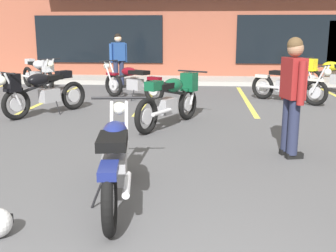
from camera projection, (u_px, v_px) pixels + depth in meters
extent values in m
plane|color=#515154|center=(192.00, 149.00, 6.33)|extent=(80.00, 80.00, 0.00)
cube|color=#A8A59E|center=(198.00, 80.00, 14.40)|extent=(22.00, 1.80, 0.14)
cube|color=brown|center=(200.00, 24.00, 17.54)|extent=(18.42, 5.58, 4.05)
cube|color=black|center=(99.00, 39.00, 15.22)|extent=(4.72, 0.06, 1.70)
cube|color=black|center=(304.00, 40.00, 14.63)|extent=(4.72, 0.06, 1.70)
cube|color=#DBCC4C|center=(55.00, 97.00, 11.23)|extent=(0.12, 4.80, 0.01)
cube|color=#DBCC4C|center=(149.00, 98.00, 11.02)|extent=(0.12, 4.80, 0.01)
cube|color=#DBCC4C|center=(246.00, 100.00, 10.82)|extent=(0.12, 4.80, 0.01)
torus|color=black|center=(110.00, 200.00, 3.60)|extent=(0.19, 0.65, 0.64)
cylinder|color=#B7B7BC|center=(110.00, 200.00, 3.60)|extent=(0.10, 0.29, 0.29)
torus|color=black|center=(119.00, 153.00, 5.00)|extent=(0.19, 0.65, 0.64)
cylinder|color=#B7B7BC|center=(119.00, 153.00, 5.00)|extent=(0.10, 0.29, 0.29)
cylinder|color=silver|center=(112.00, 125.00, 5.02)|extent=(0.09, 0.33, 0.66)
cylinder|color=silver|center=(126.00, 125.00, 5.03)|extent=(0.09, 0.33, 0.66)
cylinder|color=black|center=(119.00, 98.00, 5.03)|extent=(0.66, 0.12, 0.03)
sphere|color=silver|center=(119.00, 108.00, 5.14)|extent=(0.19, 0.19, 0.17)
cube|color=navy|center=(119.00, 128.00, 4.97)|extent=(0.19, 0.38, 0.06)
cube|color=#9E9EA3|center=(114.00, 168.00, 4.21)|extent=(0.29, 0.43, 0.28)
cylinder|color=silver|center=(127.00, 184.00, 3.86)|extent=(0.15, 0.55, 0.07)
cylinder|color=black|center=(115.00, 140.00, 4.35)|extent=(0.19, 0.94, 0.26)
ellipsoid|color=navy|center=(115.00, 132.00, 4.35)|extent=(0.32, 0.51, 0.22)
cube|color=black|center=(113.00, 141.00, 4.00)|extent=(0.35, 0.55, 0.10)
cube|color=navy|center=(108.00, 170.00, 3.52)|extent=(0.21, 0.38, 0.08)
cylinder|color=black|center=(97.00, 195.00, 4.19)|extent=(0.14, 0.04, 0.29)
torus|color=black|center=(154.00, 90.00, 10.34)|extent=(0.58, 0.44, 0.64)
cylinder|color=#B7B7BC|center=(154.00, 90.00, 10.34)|extent=(0.27, 0.21, 0.29)
torus|color=black|center=(114.00, 85.00, 11.23)|extent=(0.58, 0.44, 0.64)
cylinder|color=#B7B7BC|center=(114.00, 85.00, 11.23)|extent=(0.27, 0.21, 0.29)
cylinder|color=silver|center=(108.00, 73.00, 11.15)|extent=(0.29, 0.22, 0.66)
cylinder|color=silver|center=(113.00, 73.00, 11.29)|extent=(0.29, 0.22, 0.66)
cylinder|color=black|center=(108.00, 61.00, 11.20)|extent=(0.40, 0.56, 0.03)
sphere|color=silver|center=(107.00, 66.00, 11.28)|extent=(0.24, 0.24, 0.17)
cube|color=maroon|center=(112.00, 74.00, 11.19)|extent=(0.38, 0.32, 0.06)
cube|color=#9E9EA3|center=(135.00, 84.00, 10.72)|extent=(0.47, 0.42, 0.28)
cylinder|color=silver|center=(150.00, 87.00, 10.61)|extent=(0.49, 0.37, 0.07)
cylinder|color=black|center=(129.00, 75.00, 10.79)|extent=(0.81, 0.58, 0.26)
ellipsoid|color=maroon|center=(129.00, 72.00, 10.78)|extent=(0.54, 0.49, 0.22)
cube|color=black|center=(139.00, 72.00, 10.56)|extent=(0.59, 0.52, 0.10)
cube|color=maroon|center=(154.00, 79.00, 10.27)|extent=(0.39, 0.34, 0.08)
cylinder|color=black|center=(133.00, 96.00, 10.60)|extent=(0.10, 0.12, 0.29)
torus|color=black|center=(263.00, 87.00, 10.87)|extent=(0.56, 0.49, 0.64)
cylinder|color=#B7B7BC|center=(263.00, 87.00, 10.87)|extent=(0.26, 0.23, 0.29)
torus|color=black|center=(315.00, 92.00, 9.89)|extent=(0.56, 0.49, 0.64)
cylinder|color=#B7B7BC|center=(315.00, 92.00, 9.89)|extent=(0.26, 0.23, 0.29)
cylinder|color=silver|center=(322.00, 79.00, 9.81)|extent=(0.28, 0.24, 0.66)
cylinder|color=silver|center=(319.00, 80.00, 9.68)|extent=(0.28, 0.24, 0.66)
cylinder|color=black|center=(325.00, 66.00, 9.62)|extent=(0.45, 0.53, 0.03)
sphere|color=silver|center=(328.00, 72.00, 9.60)|extent=(0.24, 0.24, 0.17)
cube|color=beige|center=(318.00, 80.00, 9.79)|extent=(0.37, 0.34, 0.06)
cube|color=#9E9EA3|center=(285.00, 86.00, 10.41)|extent=(0.46, 0.44, 0.28)
cylinder|color=silver|center=(269.00, 87.00, 10.58)|extent=(0.47, 0.40, 0.07)
cylinder|color=black|center=(293.00, 77.00, 10.22)|extent=(0.76, 0.65, 0.26)
ellipsoid|color=beige|center=(294.00, 74.00, 10.19)|extent=(0.54, 0.51, 0.22)
cube|color=black|center=(281.00, 73.00, 10.44)|extent=(0.58, 0.55, 0.10)
cube|color=beige|center=(263.00, 76.00, 10.82)|extent=(0.38, 0.35, 0.08)
cylinder|color=black|center=(285.00, 95.00, 10.64)|extent=(0.10, 0.12, 0.29)
torus|color=black|center=(73.00, 96.00, 9.40)|extent=(0.44, 0.59, 0.64)
cylinder|color=#B7B7BC|center=(73.00, 96.00, 9.40)|extent=(0.21, 0.27, 0.29)
torus|color=black|center=(16.00, 104.00, 8.30)|extent=(0.44, 0.59, 0.64)
cylinder|color=#B7B7BC|center=(16.00, 104.00, 8.30)|extent=(0.21, 0.27, 0.29)
cylinder|color=silver|center=(13.00, 89.00, 8.10)|extent=(0.22, 0.29, 0.66)
cylinder|color=silver|center=(8.00, 89.00, 8.21)|extent=(0.22, 0.29, 0.66)
cylinder|color=black|center=(5.00, 73.00, 8.02)|extent=(0.57, 0.39, 0.03)
sphere|color=silver|center=(2.00, 80.00, 7.99)|extent=(0.24, 0.24, 0.17)
cube|color=black|center=(13.00, 90.00, 8.20)|extent=(0.32, 0.38, 0.06)
cube|color=#9E9EA3|center=(50.00, 96.00, 8.89)|extent=(0.42, 0.47, 0.28)
cylinder|color=silver|center=(60.00, 95.00, 9.27)|extent=(0.36, 0.50, 0.07)
cylinder|color=black|center=(41.00, 85.00, 8.69)|extent=(0.58, 0.82, 0.26)
ellipsoid|color=black|center=(39.00, 80.00, 8.63)|extent=(0.54, 0.60, 0.26)
cube|color=black|center=(12.00, 83.00, 8.17)|extent=(0.37, 0.36, 0.36)
cube|color=black|center=(52.00, 77.00, 8.88)|extent=(0.42, 0.47, 0.10)
cube|color=black|center=(64.00, 74.00, 9.10)|extent=(0.34, 0.38, 0.16)
cylinder|color=black|center=(58.00, 108.00, 8.90)|extent=(0.13, 0.10, 0.29)
torus|color=black|center=(312.00, 80.00, 12.46)|extent=(0.54, 0.51, 0.64)
cylinder|color=#B7B7BC|center=(312.00, 80.00, 12.46)|extent=(0.25, 0.24, 0.29)
cylinder|color=silver|center=(308.00, 69.00, 12.40)|extent=(0.27, 0.25, 0.66)
cylinder|color=silver|center=(311.00, 69.00, 12.52)|extent=(0.27, 0.25, 0.66)
cylinder|color=black|center=(308.00, 58.00, 12.45)|extent=(0.47, 0.51, 0.03)
sphere|color=silver|center=(305.00, 62.00, 12.54)|extent=(0.24, 0.24, 0.17)
cube|color=yellow|center=(312.00, 70.00, 12.42)|extent=(0.36, 0.35, 0.06)
cylinder|color=black|center=(332.00, 70.00, 11.96)|extent=(0.74, 0.68, 0.26)
ellipsoid|color=yellow|center=(331.00, 66.00, 11.96)|extent=(0.59, 0.57, 0.26)
cube|color=yellow|center=(312.00, 65.00, 12.40)|extent=(0.37, 0.37, 0.36)
torus|color=black|center=(146.00, 116.00, 7.14)|extent=(0.38, 0.61, 0.64)
cylinder|color=#B7B7BC|center=(146.00, 116.00, 7.14)|extent=(0.19, 0.28, 0.29)
torus|color=black|center=(188.00, 104.00, 8.33)|extent=(0.38, 0.61, 0.64)
cylinder|color=#B7B7BC|center=(188.00, 104.00, 8.33)|extent=(0.19, 0.28, 0.29)
cylinder|color=silver|center=(186.00, 87.00, 8.39)|extent=(0.19, 0.31, 0.66)
cylinder|color=silver|center=(194.00, 88.00, 8.30)|extent=(0.19, 0.31, 0.66)
cylinder|color=black|center=(192.00, 71.00, 8.34)|extent=(0.60, 0.33, 0.03)
sphere|color=silver|center=(194.00, 78.00, 8.43)|extent=(0.23, 0.23, 0.17)
cube|color=#0F4C2D|center=(189.00, 89.00, 8.30)|extent=(0.29, 0.38, 0.06)
cube|color=#9E9EA3|center=(166.00, 106.00, 7.65)|extent=(0.40, 0.47, 0.28)
cylinder|color=silver|center=(162.00, 112.00, 7.29)|extent=(0.32, 0.52, 0.07)
cylinder|color=black|center=(172.00, 92.00, 7.77)|extent=(0.49, 0.86, 0.26)
ellipsoid|color=#0F4C2D|center=(173.00, 85.00, 7.77)|extent=(0.51, 0.60, 0.26)
cube|color=#0F4C2D|center=(189.00, 82.00, 8.28)|extent=(0.36, 0.34, 0.36)
cube|color=black|center=(163.00, 86.00, 7.49)|extent=(0.40, 0.47, 0.10)
cube|color=#0F4C2D|center=(154.00, 86.00, 7.23)|extent=(0.33, 0.38, 0.16)
cylinder|color=black|center=(156.00, 119.00, 7.75)|extent=(0.13, 0.08, 0.29)
torus|color=black|center=(28.00, 77.00, 13.25)|extent=(0.53, 0.52, 0.64)
cylinder|color=#B7B7BC|center=(28.00, 77.00, 13.25)|extent=(0.25, 0.24, 0.29)
torus|color=black|center=(48.00, 81.00, 12.19)|extent=(0.53, 0.52, 0.64)
cylinder|color=#B7B7BC|center=(48.00, 81.00, 12.19)|extent=(0.25, 0.24, 0.29)
cylinder|color=silver|center=(52.00, 70.00, 12.10)|extent=(0.26, 0.26, 0.66)
cylinder|color=silver|center=(46.00, 70.00, 11.99)|extent=(0.26, 0.26, 0.66)
cylinder|color=black|center=(49.00, 59.00, 11.91)|extent=(0.48, 0.50, 0.03)
sphere|color=silver|center=(51.00, 64.00, 11.89)|extent=(0.24, 0.24, 0.17)
cube|color=silver|center=(48.00, 71.00, 12.09)|extent=(0.36, 0.35, 0.06)
cube|color=#9E9EA3|center=(36.00, 76.00, 12.76)|extent=(0.45, 0.45, 0.28)
cylinder|color=silver|center=(27.00, 77.00, 12.95)|extent=(0.44, 0.43, 0.07)
cylinder|color=black|center=(39.00, 68.00, 12.56)|extent=(0.72, 0.70, 0.26)
ellipsoid|color=silver|center=(39.00, 65.00, 12.50)|extent=(0.58, 0.58, 0.26)
cube|color=silver|center=(48.00, 66.00, 12.05)|extent=(0.37, 0.37, 0.36)
cube|color=black|center=(34.00, 63.00, 12.75)|extent=(0.45, 0.45, 0.10)
cube|color=silver|center=(30.00, 61.00, 12.96)|extent=(0.37, 0.37, 0.16)
cylinder|color=black|center=(41.00, 84.00, 12.98)|extent=(0.11, 0.11, 0.29)
cube|color=black|center=(123.00, 86.00, 13.15)|extent=(0.22, 0.25, 0.08)
cube|color=black|center=(117.00, 87.00, 13.05)|extent=(0.22, 0.25, 0.08)
cylinder|color=#232842|center=(122.00, 73.00, 13.09)|extent=(0.21, 0.21, 0.80)
cylinder|color=#232842|center=(116.00, 73.00, 12.99)|extent=(0.21, 0.21, 0.80)
cube|color=#23478C|center=(118.00, 52.00, 12.89)|extent=(0.44, 0.41, 0.56)
cylinder|color=#23478C|center=(125.00, 53.00, 13.03)|extent=(0.14, 0.14, 0.58)
cylinder|color=#23478C|center=(111.00, 53.00, 12.77)|extent=(0.14, 0.14, 0.58)
sphere|color=beige|center=(118.00, 39.00, 12.80)|extent=(0.31, 0.31, 0.22)
sphere|color=black|center=(118.00, 37.00, 12.80)|extent=(0.29, 0.29, 0.21)
cube|color=black|center=(288.00, 152.00, 6.04)|extent=(0.26, 0.15, 0.08)
cube|color=black|center=(294.00, 156.00, 5.84)|extent=(0.26, 0.15, 0.08)
cylinder|color=#232842|center=(287.00, 124.00, 5.94)|extent=(0.18, 0.18, 0.80)
cylinder|color=#232842|center=(293.00, 127.00, 5.74)|extent=(0.18, 0.18, 0.80)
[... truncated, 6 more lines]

